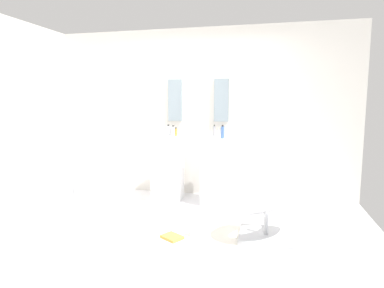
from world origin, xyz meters
name	(u,v)px	position (x,y,z in m)	size (l,w,h in m)	color
ground_plane	(168,233)	(0.00, 0.00, -0.02)	(4.80, 3.60, 0.04)	silver
rear_partition	(199,113)	(0.00, 1.65, 1.30)	(4.80, 0.10, 2.60)	silver
pedestal_sink_left	(168,165)	(-0.37, 1.16, 0.53)	(0.49, 0.49, 1.07)	white
pedestal_sink_right	(216,168)	(0.37, 1.16, 0.53)	(0.49, 0.49, 1.07)	white
vanity_mirror_left	(175,100)	(-0.37, 1.58, 1.50)	(0.22, 0.03, 0.65)	#8C9EA8
vanity_mirror_right	(221,100)	(0.37, 1.58, 1.50)	(0.22, 0.03, 0.65)	#8C9EA8
lounge_chair	(266,208)	(1.09, 0.05, 0.35)	(1.08, 1.08, 0.65)	#B7BABF
towel_rack	(82,165)	(-1.36, 0.47, 0.63)	(0.37, 0.22, 0.95)	#B7BABF
area_rug	(193,237)	(0.30, -0.08, 0.01)	(1.09, 0.83, 0.01)	white
magazine_ochre	(172,237)	(0.10, -0.19, 0.03)	(0.22, 0.17, 0.03)	gold
coffee_mug	(193,231)	(0.31, -0.07, 0.06)	(0.09, 0.09, 0.11)	white
soap_bottle_white	(173,131)	(-0.31, 1.27, 1.04)	(0.05, 0.05, 0.15)	white
soap_bottle_grey	(214,131)	(0.31, 1.30, 1.05)	(0.04, 0.04, 0.17)	#99999E
soap_bottle_clear	(168,130)	(-0.40, 1.31, 1.05)	(0.05, 0.05, 0.16)	silver
soap_bottle_blue	(223,132)	(0.47, 1.04, 1.06)	(0.05, 0.05, 0.19)	#4C72B7
soap_bottle_amber	(176,132)	(-0.25, 1.21, 1.03)	(0.04, 0.04, 0.13)	#C68C38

